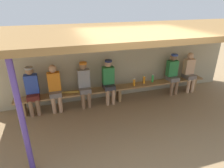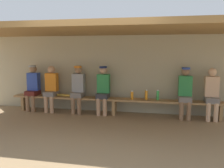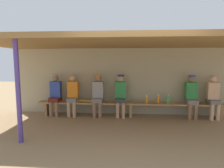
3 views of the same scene
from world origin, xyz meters
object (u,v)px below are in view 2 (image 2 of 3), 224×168
(player_in_white, at_px, (51,87))
(water_bottle_clear, at_px, (146,95))
(player_with_sunglasses, at_px, (33,86))
(player_shirtless_tan, at_px, (212,92))
(water_bottle_blue, at_px, (158,95))
(baseball_bat, at_px, (65,95))
(player_leftmost, at_px, (185,90))
(water_bottle_orange, at_px, (132,95))
(player_in_blue, at_px, (103,88))
(player_rightmost, at_px, (78,87))
(bench, at_px, (114,101))

(player_in_white, relative_size, water_bottle_clear, 5.05)
(player_in_white, bearing_deg, player_with_sunglasses, 179.95)
(player_shirtless_tan, height_order, player_in_white, same)
(water_bottle_blue, height_order, baseball_bat, water_bottle_blue)
(player_in_white, bearing_deg, water_bottle_clear, 0.79)
(water_bottle_clear, bearing_deg, water_bottle_blue, 1.02)
(player_leftmost, bearing_deg, water_bottle_orange, -178.66)
(player_with_sunglasses, relative_size, water_bottle_orange, 5.69)
(player_leftmost, bearing_deg, player_in_blue, 180.00)
(player_in_white, height_order, water_bottle_clear, player_in_white)
(player_rightmost, bearing_deg, player_with_sunglasses, 180.00)
(water_bottle_blue, bearing_deg, player_rightmost, -178.89)
(player_rightmost, bearing_deg, water_bottle_clear, 1.12)
(player_shirtless_tan, bearing_deg, water_bottle_orange, -179.10)
(player_leftmost, bearing_deg, bench, -179.89)
(water_bottle_orange, distance_m, baseball_bat, 1.96)
(player_in_blue, height_order, water_bottle_clear, player_in_blue)
(water_bottle_clear, xyz_separation_m, baseball_bat, (-2.33, -0.04, -0.09))
(bench, relative_size, player_rightmost, 4.46)
(player_with_sunglasses, distance_m, player_leftmost, 4.34)
(baseball_bat, bearing_deg, bench, 8.18)
(player_shirtless_tan, bearing_deg, player_in_blue, 179.99)
(player_in_blue, distance_m, water_bottle_orange, 0.84)
(player_in_blue, relative_size, water_bottle_blue, 5.00)
(player_shirtless_tan, relative_size, player_rightmost, 0.99)
(bench, bearing_deg, water_bottle_blue, 2.27)
(water_bottle_clear, bearing_deg, water_bottle_orange, -169.49)
(player_shirtless_tan, bearing_deg, water_bottle_blue, 178.15)
(player_in_white, bearing_deg, player_leftmost, 0.01)
(player_shirtless_tan, height_order, water_bottle_blue, player_shirtless_tan)
(player_rightmost, bearing_deg, player_in_blue, 0.00)
(player_with_sunglasses, bearing_deg, water_bottle_clear, 0.65)
(player_in_blue, xyz_separation_m, baseball_bat, (-1.14, -0.00, -0.25))
(player_with_sunglasses, distance_m, water_bottle_blue, 3.64)
(player_in_blue, bearing_deg, player_rightmost, 180.00)
(player_in_white, bearing_deg, baseball_bat, -0.42)
(player_leftmost, height_order, baseball_bat, player_leftmost)
(player_in_blue, bearing_deg, bench, -0.64)
(player_shirtless_tan, height_order, player_rightmost, player_rightmost)
(bench, relative_size, water_bottle_orange, 25.38)
(bench, height_order, water_bottle_orange, water_bottle_orange)
(player_rightmost, xyz_separation_m, player_with_sunglasses, (-1.41, 0.00, 0.00))
(player_in_blue, height_order, water_bottle_orange, player_in_blue)
(player_shirtless_tan, distance_m, baseball_bat, 3.99)
(bench, height_order, player_in_white, player_in_white)
(water_bottle_clear, bearing_deg, baseball_bat, -178.99)
(player_rightmost, distance_m, water_bottle_blue, 2.24)
(baseball_bat, bearing_deg, player_in_blue, 8.36)
(player_leftmost, xyz_separation_m, player_in_blue, (-2.20, 0.00, 0.00))
(water_bottle_clear, distance_m, water_bottle_blue, 0.30)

